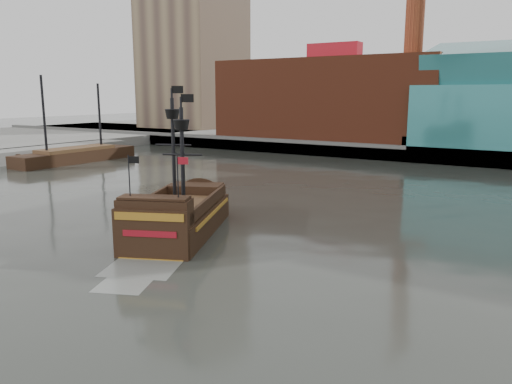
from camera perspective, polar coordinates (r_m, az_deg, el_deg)
The scene contains 7 objects.
ground at distance 26.16m, azimuth -10.77°, elevation -13.05°, with size 400.00×400.00×0.00m, color #2A2D28.
promenade_far at distance 111.02m, azimuth 23.37°, elevation 5.22°, with size 220.00×60.00×2.00m, color slate.
seawall at distance 82.08m, azimuth 20.19°, elevation 3.90°, with size 220.00×1.00×2.60m, color #4C4C49.
pier at distance 88.75m, azimuth -25.52°, elevation 3.80°, with size 6.00×40.00×2.00m, color slate.
skyline at distance 103.50m, azimuth 26.73°, elevation 17.70°, with size 149.00×45.00×62.00m.
pirate_ship at distance 38.84m, azimuth -8.84°, elevation -3.23°, with size 10.80×16.73×12.09m.
docked_vessel at distance 84.50m, azimuth -19.87°, elevation 3.83°, with size 4.77×20.67×14.03m.
Camera 1 is at (16.43, -17.38, 10.61)m, focal length 35.00 mm.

